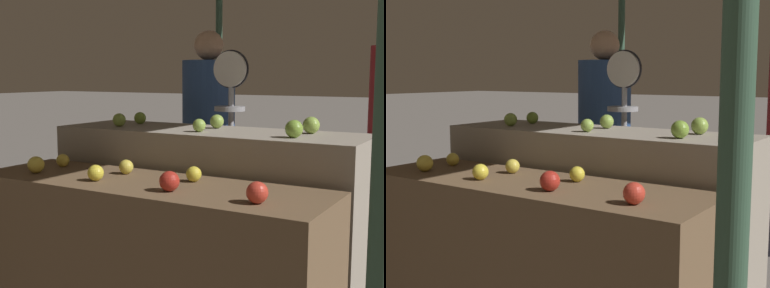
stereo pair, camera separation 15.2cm
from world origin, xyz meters
TOP-DOWN VIEW (x-y plane):
  - display_counter_front at (0.00, 0.00)m, footprint 1.77×0.55m
  - display_counter_back at (0.00, 0.60)m, footprint 1.77×0.55m
  - apple_front_0 at (-0.61, -0.10)m, footprint 0.09×0.09m
  - apple_front_1 at (-0.21, -0.10)m, footprint 0.08×0.08m
  - apple_front_2 at (0.21, -0.11)m, footprint 0.09×0.09m
  - apple_front_3 at (0.62, -0.12)m, footprint 0.09×0.09m
  - apple_front_4 at (-0.62, 0.10)m, footprint 0.07×0.07m
  - apple_front_5 at (-0.20, 0.11)m, footprint 0.07×0.07m
  - apple_front_6 at (0.19, 0.12)m, footprint 0.07×0.07m
  - apple_back_0 at (-0.55, 0.50)m, footprint 0.08×0.08m
  - apple_back_1 at (0.01, 0.48)m, footprint 0.07×0.07m
  - apple_back_2 at (0.54, 0.49)m, footprint 0.09×0.09m
  - apple_back_3 at (-0.54, 0.70)m, footprint 0.07×0.07m
  - apple_back_4 at (-0.00, 0.70)m, footprint 0.08×0.08m
  - apple_back_5 at (0.55, 0.71)m, footprint 0.09×0.09m
  - produce_scale at (-0.12, 1.12)m, footprint 0.25×0.20m
  - person_vendor_at_scale at (-0.48, 1.46)m, footprint 0.47×0.47m

SIDE VIEW (x-z plane):
  - display_counter_front at x=0.00m, z-range 0.00..0.82m
  - display_counter_back at x=0.00m, z-range 0.00..1.01m
  - apple_front_4 at x=-0.62m, z-range 0.82..0.89m
  - apple_front_5 at x=-0.20m, z-range 0.82..0.89m
  - apple_front_6 at x=0.19m, z-range 0.82..0.89m
  - apple_front_1 at x=-0.21m, z-range 0.82..0.90m
  - apple_front_0 at x=-0.61m, z-range 0.82..0.91m
  - apple_front_3 at x=0.62m, z-range 0.82..0.91m
  - apple_front_2 at x=0.21m, z-range 0.82..0.91m
  - person_vendor_at_scale at x=-0.48m, z-range 0.12..1.75m
  - apple_back_1 at x=0.01m, z-range 1.01..1.08m
  - apple_back_3 at x=-0.54m, z-range 1.01..1.09m
  - apple_back_0 at x=-0.55m, z-range 1.01..1.09m
  - apple_back_4 at x=0.00m, z-range 1.01..1.09m
  - apple_back_2 at x=0.54m, z-range 1.01..1.10m
  - apple_back_5 at x=0.55m, z-range 1.01..1.10m
  - produce_scale at x=-0.12m, z-range 0.32..1.79m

